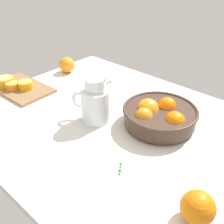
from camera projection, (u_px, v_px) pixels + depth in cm
name	position (u px, v px, depth cm)	size (l,w,h in cm)	color
ground_plane	(107.00, 122.00, 106.45)	(110.14, 91.19, 3.00)	silver
fruit_bowl	(159.00, 115.00, 99.67)	(28.11, 28.11, 10.05)	#473328
juice_pitcher	(95.00, 105.00, 101.58)	(15.51, 11.05, 18.58)	white
cutting_board	(21.00, 88.00, 126.80)	(30.43, 18.97, 1.27)	olive
orange_half_0	(12.00, 86.00, 123.93)	(6.46, 6.46, 3.32)	orange
orange_half_1	(5.00, 82.00, 126.83)	(8.47, 8.47, 4.16)	orange
orange_half_2	(25.00, 85.00, 124.31)	(7.04, 7.04, 3.64)	orange
loose_orange_0	(198.00, 208.00, 64.86)	(8.78, 8.78, 8.78)	orange
loose_orange_1	(67.00, 65.00, 142.17)	(8.22, 8.22, 8.22)	orange
herb_sprig_0	(120.00, 168.00, 82.03)	(4.41, 6.01, 1.00)	#408142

